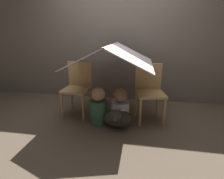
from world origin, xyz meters
TOP-DOWN VIEW (x-y plane):
  - ground_plane at (0.00, 0.00)m, footprint 8.80×8.80m
  - wall_back at (0.00, 1.08)m, footprint 7.00×0.05m
  - chair_left at (-0.59, 0.22)m, footprint 0.44×0.44m
  - chair_right at (0.58, 0.22)m, footprint 0.49×0.49m
  - sheet_canopy at (0.00, 0.14)m, footprint 1.20×1.27m
  - person_front at (-0.17, -0.06)m, footprint 0.27×0.27m
  - person_second at (0.16, -0.03)m, footprint 0.27×0.27m
  - dog at (0.13, -0.17)m, footprint 0.42×0.41m

SIDE VIEW (x-z plane):
  - ground_plane at x=0.00m, z-range 0.00..0.00m
  - dog at x=0.13m, z-range -0.02..0.34m
  - person_second at x=0.16m, z-range -0.03..0.53m
  - person_front at x=-0.17m, z-range -0.03..0.54m
  - chair_left at x=-0.59m, z-range 0.06..0.94m
  - chair_right at x=0.58m, z-range 0.06..0.94m
  - sheet_canopy at x=0.00m, z-range 0.88..1.18m
  - wall_back at x=0.00m, z-range 0.00..2.50m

